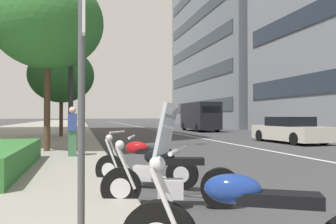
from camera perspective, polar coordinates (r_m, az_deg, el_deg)
The scene contains 13 objects.
sidewalk_right_plaza at distance 32.73m, azimuth -22.45°, elevation -2.94°, with size 160.00×10.69×0.15m, color gray.
lane_centre_stripe at distance 38.11m, azimuth -3.48°, elevation -2.78°, with size 110.00×0.16×0.01m, color silver.
motorcycle_nearest_camera at distance 5.15m, azimuth 0.17°, elevation -11.56°, with size 0.80×2.05×1.08m.
motorcycle_by_sign_pole at distance 6.59m, azimuth -4.16°, elevation -9.17°, with size 1.27×1.82×1.08m.
car_following_behind at distance 18.54m, azimuth 19.91°, elevation -2.99°, with size 4.53×2.02×1.35m.
delivery_van_ahead at distance 31.24m, azimuth 5.39°, elevation -0.69°, with size 6.12×2.15×2.60m.
parking_sign_by_curb at distance 2.94m, azimuth -14.30°, elevation 9.49°, with size 0.32×0.06×2.79m.
street_lamp_with_banners at distance 13.56m, azimuth -14.43°, elevation 15.49°, with size 1.26×2.65×8.39m.
clipped_hedge_bed at distance 8.53m, azimuth -26.27°, elevation -7.01°, with size 4.99×1.10×0.56m, color #337033.
street_tree_mid_sidewalk at distance 13.11m, azimuth -19.72°, elevation 14.13°, with size 3.94×3.94×6.26m.
street_tree_by_lamp_post at distance 21.66m, azimuth -17.60°, elevation 5.94°, with size 3.94×3.94×5.40m.
pedestrian_on_plaza at distance 10.81m, azimuth -15.86°, elevation -3.18°, with size 0.40×0.26×1.52m.
office_tower_far_left_down_avenue at distance 53.54m, azimuth 14.37°, elevation 16.32°, with size 26.25×18.15×34.09m.
Camera 1 is at (-2.39, 7.26, 1.37)m, focal length 36.03 mm.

